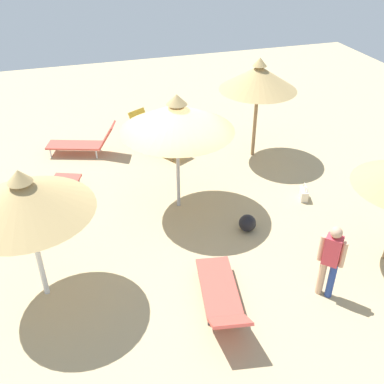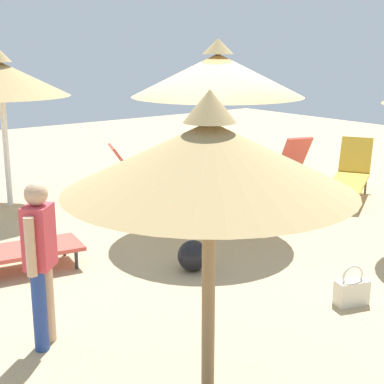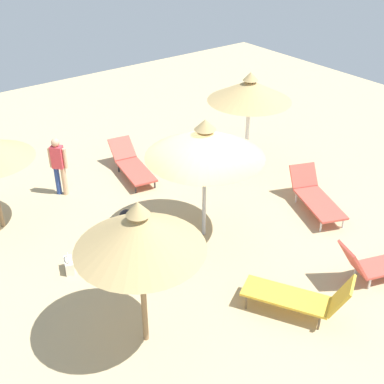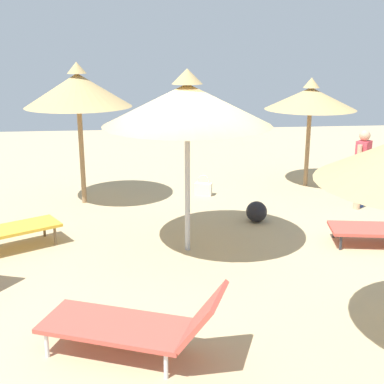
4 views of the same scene
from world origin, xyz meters
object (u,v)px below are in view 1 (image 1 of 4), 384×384
at_px(lounge_chair_back, 222,296).
at_px(beach_ball, 247,223).
at_px(lounge_chair_near_right, 155,135).
at_px(lounge_chair_front, 55,194).
at_px(parasol_umbrella_edge, 24,197).
at_px(handbag, 304,194).
at_px(parasol_umbrella_center, 259,78).
at_px(person_standing_near_left, 331,258).
at_px(lounge_chair_far_right, 85,142).
at_px(parasol_umbrella_near_left, 177,117).

bearing_deg(lounge_chair_back, beach_ball, 146.03).
height_order(lounge_chair_near_right, beach_ball, lounge_chair_near_right).
bearing_deg(lounge_chair_near_right, lounge_chair_front, -52.58).
xyz_separation_m(parasol_umbrella_edge, handbag, (-1.41, 6.10, -2.00)).
xyz_separation_m(parasol_umbrella_edge, lounge_chair_near_right, (-5.07, 3.27, -1.73)).
distance_m(parasol_umbrella_center, lounge_chair_back, 6.27).
distance_m(parasol_umbrella_center, handbag, 3.27).
height_order(lounge_chair_back, person_standing_near_left, person_standing_near_left).
height_order(parasol_umbrella_center, parasol_umbrella_edge, parasol_umbrella_center).
xyz_separation_m(lounge_chair_far_right, beach_ball, (4.65, 3.03, -0.20)).
xyz_separation_m(parasol_umbrella_edge, lounge_chair_front, (-2.82, 0.32, -1.77)).
height_order(parasol_umbrella_near_left, lounge_chair_far_right, parasol_umbrella_near_left).
distance_m(lounge_chair_near_right, lounge_chair_far_right, 2.01).
height_order(lounge_chair_back, beach_ball, lounge_chair_back).
relative_size(lounge_chair_front, handbag, 4.54).
distance_m(lounge_chair_back, handbag, 4.18).
xyz_separation_m(lounge_chair_front, lounge_chair_far_right, (-2.49, 0.95, 0.01)).
bearing_deg(lounge_chair_front, parasol_umbrella_center, 100.97).
distance_m(parasol_umbrella_edge, lounge_chair_front, 3.35).
bearing_deg(beach_ball, parasol_umbrella_near_left, -139.17).
distance_m(lounge_chair_front, beach_ball, 4.53).
height_order(parasol_umbrella_center, beach_ball, parasol_umbrella_center).
xyz_separation_m(parasol_umbrella_near_left, parasol_umbrella_center, (-1.85, 2.72, -0.01)).
height_order(lounge_chair_near_right, lounge_chair_far_right, lounge_chair_near_right).
distance_m(parasol_umbrella_edge, lounge_chair_near_right, 6.28).
relative_size(parasol_umbrella_edge, handbag, 5.95).
bearing_deg(parasol_umbrella_near_left, handbag, 78.06).
distance_m(parasol_umbrella_edge, beach_ball, 4.77).
xyz_separation_m(parasol_umbrella_edge, lounge_chair_back, (1.34, 2.96, -1.82)).
distance_m(parasol_umbrella_near_left, lounge_chair_front, 3.47).
bearing_deg(parasol_umbrella_near_left, beach_ball, 40.83).
relative_size(parasol_umbrella_edge, lounge_chair_front, 1.31).
bearing_deg(lounge_chair_front, person_standing_near_left, 46.45).
height_order(lounge_chair_front, lounge_chair_back, lounge_chair_front).
height_order(handbag, beach_ball, handbag).
height_order(parasol_umbrella_near_left, lounge_chair_front, parasol_umbrella_near_left).
distance_m(parasol_umbrella_near_left, beach_ball, 2.76).
relative_size(parasol_umbrella_center, lounge_chair_near_right, 1.44).
bearing_deg(handbag, lounge_chair_front, -103.77).
bearing_deg(parasol_umbrella_edge, lounge_chair_back, 65.67).
bearing_deg(lounge_chair_front, parasol_umbrella_near_left, 74.31).
relative_size(parasol_umbrella_center, lounge_chair_far_right, 1.36).
xyz_separation_m(lounge_chair_front, person_standing_near_left, (4.35, 4.58, 0.50)).
bearing_deg(lounge_chair_front, lounge_chair_back, 32.34).
relative_size(person_standing_near_left, handbag, 3.49).
bearing_deg(lounge_chair_near_right, beach_ball, 13.20).
relative_size(lounge_chair_near_right, handbag, 4.39).
distance_m(lounge_chair_back, lounge_chair_far_right, 6.86).
relative_size(parasol_umbrella_near_left, handbag, 6.28).
xyz_separation_m(lounge_chair_near_right, beach_ball, (4.41, 1.03, -0.23)).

